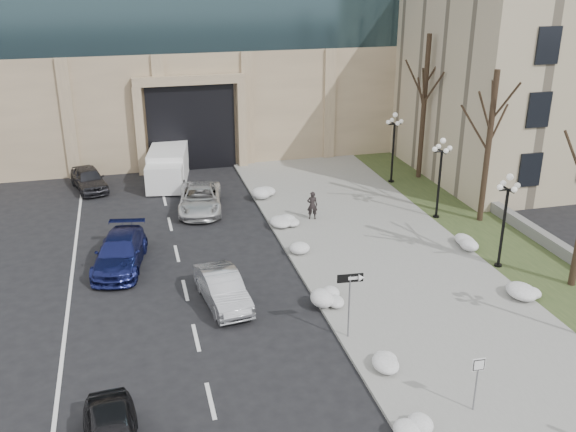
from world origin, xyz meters
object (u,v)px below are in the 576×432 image
Objects in this scene: box_truck at (168,165)px; one_way_sign at (354,286)px; car_b at (223,289)px; lamppost_d at (394,138)px; car_c at (120,253)px; lamppost_b at (506,208)px; keep_sign at (478,373)px; pedestrian at (312,205)px; car_e at (89,179)px; lamppost_c at (441,167)px; car_d at (200,199)px.

box_truck is 22.16m from one_way_sign.
lamppost_d is at bearing 36.64° from car_b.
lamppost_b is at bearing -4.54° from car_c.
keep_sign is at bearing -41.45° from car_c.
lamppost_d reaches higher than one_way_sign.
keep_sign is (2.31, -5.14, -0.81)m from one_way_sign.
pedestrian is 17.27m from keep_sign.
lamppost_c is at bearing -42.14° from car_e.
lamppost_c is (0.00, 6.50, 0.00)m from lamppost_b.
box_truck is at bearing -6.55° from car_e.
lamppost_c is (6.58, 15.75, 1.54)m from keep_sign.
keep_sign is 11.45m from lamppost_b.
pedestrian is 10.81m from lamppost_b.
lamppost_d is (13.34, 13.09, 2.36)m from car_b.
lamppost_d is at bearing 16.32° from car_d.
car_c reaches higher than car_e.
lamppost_c is (6.94, -1.50, 2.14)m from pedestrian.
one_way_sign reaches higher than car_e.
car_b is 0.61× the size of box_truck.
lamppost_c is at bearing -11.74° from car_d.
keep_sign is (7.59, -26.63, 0.49)m from box_truck.
car_c is 17.71m from keep_sign.
car_c is at bearing -154.55° from lamppost_d.
one_way_sign is 0.60× the size of lamppost_d.
car_b is 17.49m from box_truck.
lamppost_b reaches higher than car_e.
pedestrian is 12.34m from one_way_sign.
keep_sign is at bearing -64.53° from car_d.
box_truck is 1.49× the size of lamppost_d.
lamppost_b is at bearing -55.17° from car_e.
one_way_sign reaches higher than keep_sign.
pedestrian is 8.81m from lamppost_d.
car_b is 2.08× the size of keep_sign.
box_truck is at bearing 109.45° from keep_sign.
car_d is at bearing 64.87° from car_c.
lamppost_b reaches higher than keep_sign.
box_truck is at bearing 110.54° from car_d.
lamppost_b is at bearing 144.03° from pedestrian.
one_way_sign is at bearing -117.48° from lamppost_d.
lamppost_c is (14.17, -10.88, 2.03)m from box_truck.
pedestrian reaches higher than car_c.
box_truck is 14.97m from lamppost_d.
pedestrian is 0.34× the size of lamppost_b.
car_c is at bearing -95.94° from car_e.
keep_sign is 17.14m from lamppost_c.
car_b is 0.82× the size of car_c.
car_c is at bearing 30.64° from pedestrian.
car_c is at bearing 139.20° from one_way_sign.
car_e is at bearing -21.96° from pedestrian.
car_d is at bearing -15.45° from pedestrian.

